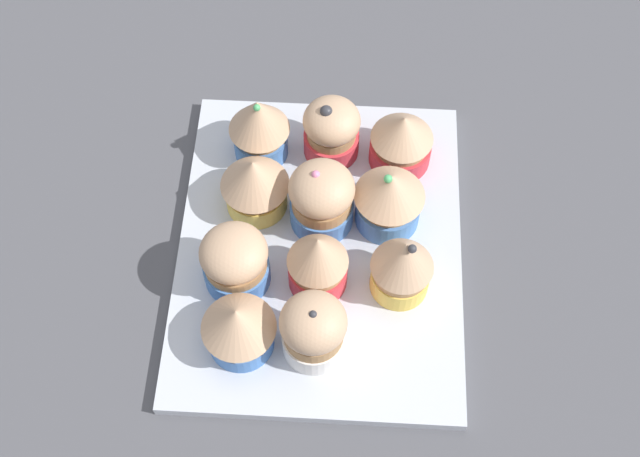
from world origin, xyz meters
The scene contains 13 objects.
ground_plane centered at (0.00, 0.00, -1.50)cm, with size 180.00×180.00×3.00cm, color #4C4C51.
baking_tray centered at (0.00, 0.00, 0.60)cm, with size 32.87×26.08×1.20cm.
cupcake_0 centered at (-10.20, -6.33, 5.31)cm, with size 5.85×5.85×7.98cm.
cupcake_1 centered at (-4.15, -6.21, 4.82)cm, with size 6.41×6.41×6.85cm.
cupcake_2 centered at (3.80, -7.21, 4.52)cm, with size 5.98×5.98×6.62cm.
cupcake_3 centered at (10.01, -6.25, 4.61)cm, with size 6.38×6.38×6.42cm.
cupcake_4 centered at (-10.75, 0.52, 4.57)cm, with size 5.50×5.50×7.06cm.
cupcake_5 centered at (-2.77, 0.03, 4.92)cm, with size 6.00×6.00×7.65cm.
cupcake_6 centered at (3.72, 0.06, 5.05)cm, with size 5.40×5.40×7.58cm.
cupcake_7 centered at (10.06, 0.44, 4.86)cm, with size 5.62×5.62×7.41cm.
cupcake_8 centered at (-10.03, 7.23, 4.48)cm, with size 6.01×6.01×6.53cm.
cupcake_9 centered at (-3.18, 6.11, 4.92)cm, with size 6.49×6.49×7.39cm.
cupcake_10 centered at (3.77, 7.29, 5.11)cm, with size 5.53×5.53×7.86cm.
Camera 1 is at (36.82, 2.00, 68.11)cm, focal length 46.35 mm.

